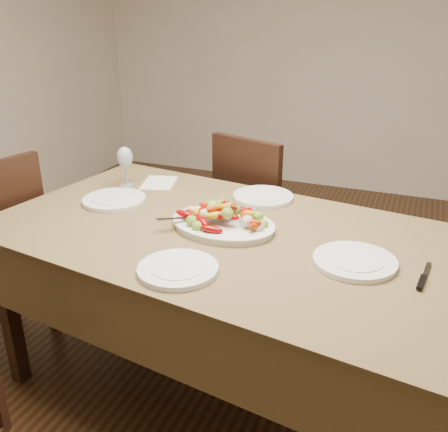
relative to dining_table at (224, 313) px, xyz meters
name	(u,v)px	position (x,y,z in m)	size (l,w,h in m)	color
floor	(248,417)	(0.16, -0.14, -0.38)	(6.00, 6.00, 0.00)	#361F10
wall_back	(375,28)	(0.16, 2.86, 1.02)	(5.00, 0.02, 2.80)	beige
dining_table	(224,313)	(0.00, 0.00, 0.00)	(1.84, 1.04, 0.76)	brown
chair_far	(265,215)	(-0.10, 0.86, 0.10)	(0.42, 0.42, 0.95)	black
serving_platter	(223,226)	(-0.01, 0.02, 0.39)	(0.41, 0.30, 0.02)	white
roasted_vegetables	(223,212)	(-0.01, 0.02, 0.45)	(0.34, 0.23, 0.09)	#7F0303
serving_spoon	(203,217)	(-0.08, -0.01, 0.43)	(0.28, 0.06, 0.03)	#9EA0A8
plate_left	(114,200)	(-0.57, 0.10, 0.39)	(0.28, 0.28, 0.02)	white
plate_right	(355,261)	(0.51, -0.08, 0.39)	(0.28, 0.28, 0.02)	white
plate_far	(263,197)	(0.03, 0.39, 0.39)	(0.27, 0.27, 0.02)	white
plate_near	(178,269)	(-0.02, -0.36, 0.39)	(0.27, 0.27, 0.02)	white
wine_glass	(125,165)	(-0.63, 0.31, 0.48)	(0.08, 0.08, 0.20)	#8C99A5
menu_card	(159,183)	(-0.51, 0.40, 0.38)	(0.15, 0.21, 0.00)	silver
table_knife	(424,277)	(0.73, -0.10, 0.38)	(0.02, 0.20, 0.01)	#9EA0A8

